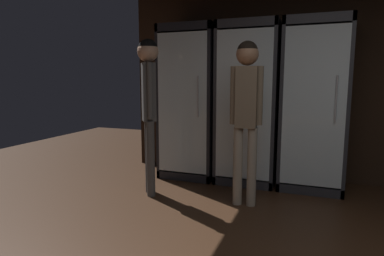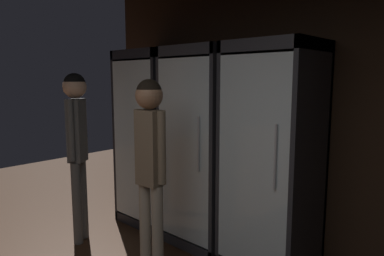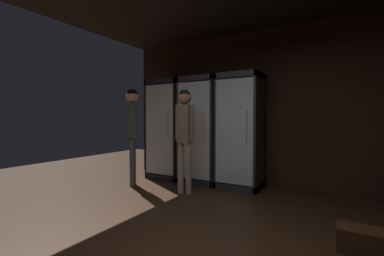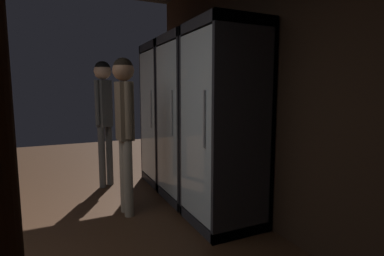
{
  "view_description": "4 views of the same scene",
  "coord_description": "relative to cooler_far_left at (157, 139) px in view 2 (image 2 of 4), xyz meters",
  "views": [
    {
      "loc": [
        -0.5,
        -1.45,
        1.3
      ],
      "look_at": [
        -1.9,
        2.31,
        0.7
      ],
      "focal_mm": 30.82,
      "sensor_mm": 36.0,
      "label": 1
    },
    {
      "loc": [
        1.0,
        0.02,
        1.67
      ],
      "look_at": [
        -1.33,
        2.53,
        1.19
      ],
      "focal_mm": 32.85,
      "sensor_mm": 36.0,
      "label": 2
    },
    {
      "loc": [
        1.05,
        -1.68,
        1.21
      ],
      "look_at": [
        -1.49,
        2.66,
        1.02
      ],
      "focal_mm": 24.28,
      "sensor_mm": 36.0,
      "label": 3
    },
    {
      "loc": [
        1.96,
        1.16,
        1.33
      ],
      "look_at": [
        -0.81,
        2.45,
        0.95
      ],
      "focal_mm": 27.66,
      "sensor_mm": 36.0,
      "label": 4
    }
  ],
  "objects": [
    {
      "name": "shopper_far",
      "position": [
        -0.16,
        -0.93,
        0.17
      ],
      "size": [
        0.23,
        0.25,
        1.73
      ],
      "color": "#4C4C4C",
      "rests_on": "ground"
    },
    {
      "name": "cooler_center",
      "position": [
        1.54,
        -0.0,
        -0.0
      ],
      "size": [
        0.73,
        0.67,
        1.98
      ],
      "color": "#2B2B30",
      "rests_on": "ground"
    },
    {
      "name": "cooler_left",
      "position": [
        0.77,
        -0.0,
        -0.0
      ],
      "size": [
        0.73,
        0.67,
        1.98
      ],
      "color": "#2B2B30",
      "rests_on": "ground"
    },
    {
      "name": "wall_back",
      "position": [
        2.05,
        0.32,
        0.43
      ],
      "size": [
        6.0,
        0.06,
        2.8
      ],
      "primitive_type": "cube",
      "color": "black",
      "rests_on": "ground"
    },
    {
      "name": "cooler_far_left",
      "position": [
        0.0,
        0.0,
        0.0
      ],
      "size": [
        0.73,
        0.67,
        1.98
      ],
      "color": "black",
      "rests_on": "ground"
    },
    {
      "name": "shopper_near",
      "position": [
        0.91,
        -0.88,
        0.11
      ],
      "size": [
        0.33,
        0.22,
        1.67
      ],
      "color": "gray",
      "rests_on": "ground"
    }
  ]
}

